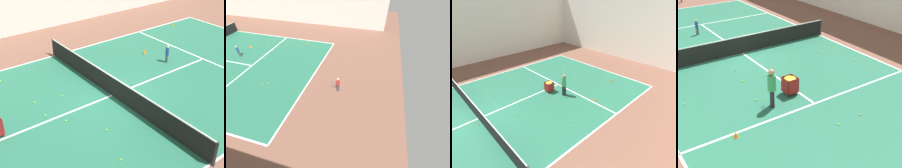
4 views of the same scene
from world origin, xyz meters
The scene contains 31 objects.
ground_plane centered at (0.00, 0.00, 0.00)m, with size 38.51×38.51×0.00m, color brown.
court_playing_area centered at (0.00, 0.00, 0.00)m, with size 11.60×24.92×0.00m.
line_baseline_far centered at (0.00, 12.46, 0.01)m, with size 11.60×0.10×0.00m, color white.
line_sideline_left centered at (-5.80, 0.00, 0.01)m, with size 0.10×24.92×0.00m, color white.
line_service_far centered at (0.00, 6.85, 0.01)m, with size 11.60×0.10×0.00m, color white.
line_centre_service centered at (0.00, 0.00, 0.01)m, with size 0.10×13.70×0.00m, color white.
hall_enclosure_far centered at (0.00, 17.33, 4.18)m, with size 21.19×0.15×8.37m.
tennis_net centered at (0.00, 0.00, 0.55)m, with size 11.90×0.10×1.06m.
coach_at_net centered at (1.60, 6.01, 0.99)m, with size 0.46×0.71×1.73m.
ball_cart centered at (0.38, 5.53, 0.59)m, with size 0.57×0.59×0.83m.
training_cone_2 centered at (2.92, 10.74, 0.16)m, with size 0.18×0.18×0.32m, color orange.
training_cone_3 centered at (3.80, 7.08, 0.12)m, with size 0.20×0.20×0.24m, color orange.
tennis_ball_0 centered at (4.63, 3.81, 0.04)m, with size 0.07×0.07×0.07m, color yellow.
tennis_ball_3 centered at (5.34, 9.96, 0.04)m, with size 0.07×0.07×0.07m, color yellow.
tennis_ball_6 centered at (0.80, 13.02, 0.04)m, with size 0.07×0.07×0.07m, color yellow.
tennis_ball_7 centered at (-3.71, 2.42, 0.04)m, with size 0.07×0.07×0.07m, color yellow.
tennis_ball_10 centered at (1.39, 1.96, 0.04)m, with size 0.07×0.07×0.07m, color yellow.
tennis_ball_11 centered at (-2.02, 1.82, 0.04)m, with size 0.07×0.07×0.07m, color yellow.
tennis_ball_12 centered at (-4.70, 4.56, 0.04)m, with size 0.07×0.07×0.07m, color yellow.
tennis_ball_13 centered at (0.21, 8.60, 0.04)m, with size 0.07×0.07×0.07m, color yellow.
tennis_ball_14 centered at (2.05, 11.24, 0.04)m, with size 0.07×0.07×0.07m, color yellow.
tennis_ball_17 centered at (-1.18, 11.33, 0.04)m, with size 0.07×0.07×0.07m, color yellow.
tennis_ball_18 centered at (2.71, 12.99, 0.04)m, with size 0.07×0.07×0.07m, color yellow.
tennis_ball_19 centered at (0.40, 3.34, 0.04)m, with size 0.07×0.07×0.07m, color yellow.
tennis_ball_21 centered at (1.94, 5.24, 0.04)m, with size 0.07×0.07×0.07m, color yellow.
tennis_ball_23 centered at (-5.44, 2.17, 0.04)m, with size 0.07×0.07×0.07m, color yellow.
tennis_ball_24 centered at (0.60, -0.20, 0.04)m, with size 0.07×0.07×0.07m, color yellow.
tennis_ball_25 centered at (-0.97, 8.61, 0.04)m, with size 0.07×0.07×0.07m, color yellow.
tennis_ball_26 centered at (1.64, 3.27, 0.04)m, with size 0.07×0.07×0.07m, color yellow.
tennis_ball_27 centered at (-0.47, 2.82, 0.04)m, with size 0.07×0.07×0.07m, color yellow.
tennis_ball_28 centered at (-2.84, 10.13, 0.04)m, with size 0.07×0.07×0.07m, color yellow.
Camera 3 is at (10.19, -2.10, 7.11)m, focal length 28.00 mm.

